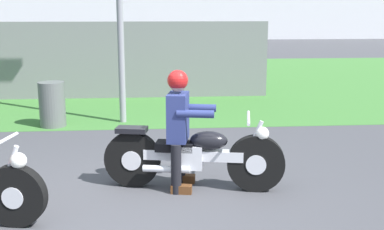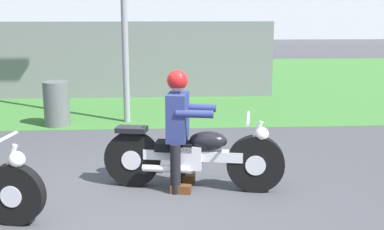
{
  "view_description": "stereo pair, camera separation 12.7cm",
  "coord_description": "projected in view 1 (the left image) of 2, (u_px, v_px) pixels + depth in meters",
  "views": [
    {
      "loc": [
        0.16,
        -4.81,
        2.1
      ],
      "look_at": [
        0.62,
        0.86,
        0.85
      ],
      "focal_mm": 45.58,
      "sensor_mm": 36.0,
      "label": 1
    },
    {
      "loc": [
        0.29,
        -4.82,
        2.1
      ],
      "look_at": [
        0.62,
        0.86,
        0.85
      ],
      "focal_mm": 45.58,
      "sensor_mm": 36.0,
      "label": 2
    }
  ],
  "objects": [
    {
      "name": "trash_can",
      "position": [
        52.0,
        104.0,
        8.77
      ],
      "size": [
        0.46,
        0.46,
        0.81
      ],
      "primitive_type": "cylinder",
      "color": "#595E5B",
      "rests_on": "ground"
    },
    {
      "name": "motorcycle_lead",
      "position": [
        194.0,
        156.0,
        5.72
      ],
      "size": [
        2.12,
        0.72,
        0.89
      ],
      "rotation": [
        0.0,
        0.0,
        -0.19
      ],
      "color": "black",
      "rests_on": "ground"
    },
    {
      "name": "rider_lead",
      "position": [
        180.0,
        120.0,
        5.65
      ],
      "size": [
        0.61,
        0.53,
        1.41
      ],
      "rotation": [
        0.0,
        0.0,
        -0.19
      ],
      "color": "black",
      "rests_on": "ground"
    },
    {
      "name": "fence_segment",
      "position": [
        121.0,
        60.0,
        11.5
      ],
      "size": [
        7.0,
        0.06,
        1.8
      ],
      "primitive_type": "cube",
      "color": "slate",
      "rests_on": "ground"
    },
    {
      "name": "ground",
      "position": [
        140.0,
        212.0,
        5.12
      ],
      "size": [
        120.0,
        120.0,
        0.0
      ],
      "primitive_type": "plane",
      "color": "#424247"
    },
    {
      "name": "grass_verge",
      "position": [
        147.0,
        80.0,
        14.47
      ],
      "size": [
        60.0,
        12.0,
        0.01
      ],
      "primitive_type": "cube",
      "color": "#3D7533",
      "rests_on": "ground"
    }
  ]
}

